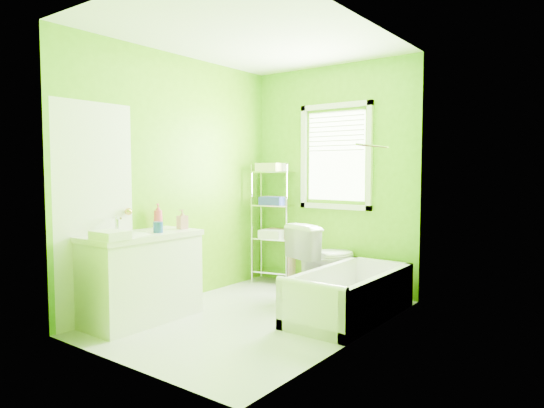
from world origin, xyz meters
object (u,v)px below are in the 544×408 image
Objects in this scene: vanity at (141,274)px; wire_shelf_unit at (275,210)px; toilet at (325,259)px; bathtub at (348,302)px.

vanity is 2.05m from wire_shelf_unit.
toilet is 0.75× the size of vanity.
vanity is (-0.90, -1.79, 0.03)m from toilet.
toilet is at bearing 63.36° from vanity.
vanity is at bearing -140.48° from bathtub.
wire_shelf_unit is (-0.84, 0.21, 0.49)m from toilet.
bathtub is 1.79m from wire_shelf_unit.
bathtub is 0.98× the size of wire_shelf_unit.
toilet is 1.00m from wire_shelf_unit.
toilet is at bearing 136.70° from bathtub.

